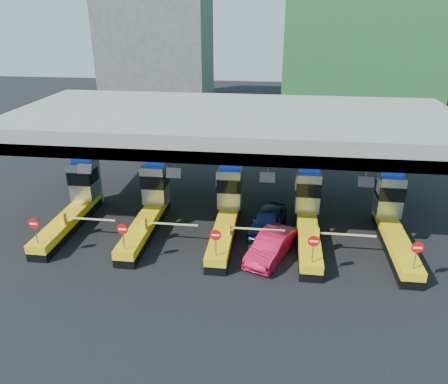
# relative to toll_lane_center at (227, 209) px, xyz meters

# --- Properties ---
(ground) EXTENTS (120.00, 120.00, 0.00)m
(ground) POSITION_rel_toll_lane_center_xyz_m (-0.00, -0.28, -1.40)
(ground) COLOR black
(ground) RESTS_ON ground
(toll_canopy) EXTENTS (28.00, 12.09, 7.00)m
(toll_canopy) POSITION_rel_toll_lane_center_xyz_m (-0.00, 2.59, 4.74)
(toll_canopy) COLOR slate
(toll_canopy) RESTS_ON ground
(toll_lane_far_left) EXTENTS (4.43, 8.00, 4.16)m
(toll_lane_far_left) POSITION_rel_toll_lane_center_xyz_m (-10.00, 0.00, 0.00)
(toll_lane_far_left) COLOR black
(toll_lane_far_left) RESTS_ON ground
(toll_lane_left) EXTENTS (4.43, 8.00, 4.16)m
(toll_lane_left) POSITION_rel_toll_lane_center_xyz_m (-5.00, 0.00, 0.00)
(toll_lane_left) COLOR black
(toll_lane_left) RESTS_ON ground
(toll_lane_center) EXTENTS (4.43, 8.00, 4.16)m
(toll_lane_center) POSITION_rel_toll_lane_center_xyz_m (0.00, 0.00, 0.00)
(toll_lane_center) COLOR black
(toll_lane_center) RESTS_ON ground
(toll_lane_right) EXTENTS (4.43, 8.00, 4.16)m
(toll_lane_right) POSITION_rel_toll_lane_center_xyz_m (5.00, 0.00, 0.00)
(toll_lane_right) COLOR black
(toll_lane_right) RESTS_ON ground
(toll_lane_far_right) EXTENTS (4.43, 8.00, 4.16)m
(toll_lane_far_right) POSITION_rel_toll_lane_center_xyz_m (10.00, 0.00, 0.00)
(toll_lane_far_right) COLOR black
(toll_lane_far_right) RESTS_ON ground
(bg_building_concrete) EXTENTS (14.00, 10.00, 18.00)m
(bg_building_concrete) POSITION_rel_toll_lane_center_xyz_m (-14.00, 35.72, 7.60)
(bg_building_concrete) COLOR #4C4C49
(bg_building_concrete) RESTS_ON ground
(van) EXTENTS (2.67, 4.70, 1.51)m
(van) POSITION_rel_toll_lane_center_xyz_m (2.58, 0.01, -0.64)
(van) COLOR black
(van) RESTS_ON ground
(red_car) EXTENTS (3.03, 4.71, 1.47)m
(red_car) POSITION_rel_toll_lane_center_xyz_m (2.87, -3.07, -0.66)
(red_car) COLOR #A00C2C
(red_car) RESTS_ON ground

